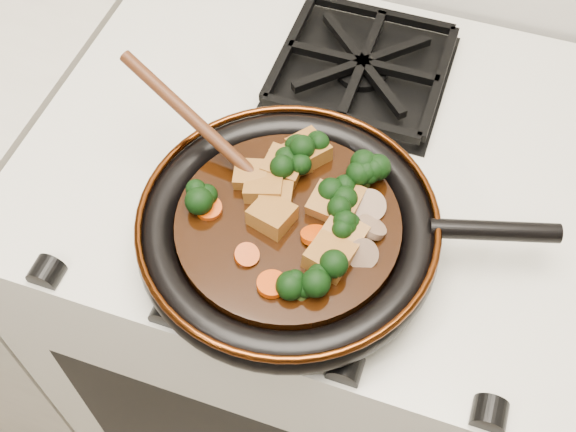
% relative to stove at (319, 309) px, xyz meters
% --- Properties ---
extents(stove, '(0.76, 0.60, 0.90)m').
position_rel_stove_xyz_m(stove, '(0.00, 0.00, 0.00)').
color(stove, beige).
rests_on(stove, ground).
extents(burner_grate_front, '(0.23, 0.23, 0.03)m').
position_rel_stove_xyz_m(burner_grate_front, '(0.00, -0.14, 0.46)').
color(burner_grate_front, black).
rests_on(burner_grate_front, stove).
extents(burner_grate_back, '(0.23, 0.23, 0.03)m').
position_rel_stove_xyz_m(burner_grate_back, '(0.00, 0.14, 0.46)').
color(burner_grate_back, black).
rests_on(burner_grate_back, stove).
extents(skillet, '(0.45, 0.34, 0.05)m').
position_rel_stove_xyz_m(skillet, '(-0.00, -0.16, 0.49)').
color(skillet, black).
rests_on(skillet, burner_grate_front).
extents(braising_sauce, '(0.25, 0.25, 0.02)m').
position_rel_stove_xyz_m(braising_sauce, '(-0.00, -0.16, 0.50)').
color(braising_sauce, black).
rests_on(braising_sauce, skillet).
extents(tofu_cube_0, '(0.05, 0.05, 0.03)m').
position_rel_stove_xyz_m(tofu_cube_0, '(-0.02, -0.16, 0.52)').
color(tofu_cube_0, brown).
rests_on(tofu_cube_0, braising_sauce).
extents(tofu_cube_1, '(0.04, 0.04, 0.02)m').
position_rel_stove_xyz_m(tofu_cube_1, '(-0.03, -0.14, 0.52)').
color(tofu_cube_1, brown).
rests_on(tofu_cube_1, braising_sauce).
extents(tofu_cube_2, '(0.05, 0.05, 0.03)m').
position_rel_stove_xyz_m(tofu_cube_2, '(-0.04, -0.13, 0.52)').
color(tofu_cube_2, brown).
rests_on(tofu_cube_2, braising_sauce).
extents(tofu_cube_3, '(0.06, 0.05, 0.03)m').
position_rel_stove_xyz_m(tofu_cube_3, '(-0.03, -0.08, 0.52)').
color(tofu_cube_3, brown).
rests_on(tofu_cube_3, braising_sauce).
extents(tofu_cube_4, '(0.05, 0.04, 0.03)m').
position_rel_stove_xyz_m(tofu_cube_4, '(-0.03, -0.10, 0.52)').
color(tofu_cube_4, brown).
rests_on(tofu_cube_4, braising_sauce).
extents(tofu_cube_5, '(0.04, 0.04, 0.02)m').
position_rel_stove_xyz_m(tofu_cube_5, '(0.05, -0.12, 0.52)').
color(tofu_cube_5, brown).
rests_on(tofu_cube_5, braising_sauce).
extents(tofu_cube_6, '(0.06, 0.06, 0.03)m').
position_rel_stove_xyz_m(tofu_cube_6, '(-0.01, -0.06, 0.52)').
color(tofu_cube_6, brown).
rests_on(tofu_cube_6, braising_sauce).
extents(tofu_cube_7, '(0.05, 0.04, 0.02)m').
position_rel_stove_xyz_m(tofu_cube_7, '(-0.06, -0.12, 0.52)').
color(tofu_cube_7, brown).
rests_on(tofu_cube_7, braising_sauce).
extents(tofu_cube_8, '(0.05, 0.05, 0.03)m').
position_rel_stove_xyz_m(tofu_cube_8, '(0.03, -0.13, 0.52)').
color(tofu_cube_8, brown).
rests_on(tofu_cube_8, braising_sauce).
extents(tofu_cube_9, '(0.05, 0.05, 0.03)m').
position_rel_stove_xyz_m(tofu_cube_9, '(0.06, -0.16, 0.52)').
color(tofu_cube_9, brown).
rests_on(tofu_cube_9, braising_sauce).
extents(tofu_cube_10, '(0.05, 0.05, 0.03)m').
position_rel_stove_xyz_m(tofu_cube_10, '(0.05, -0.19, 0.52)').
color(tofu_cube_10, brown).
rests_on(tofu_cube_10, braising_sauce).
extents(broccoli_floret_0, '(0.08, 0.07, 0.07)m').
position_rel_stove_xyz_m(broccoli_floret_0, '(0.04, -0.11, 0.52)').
color(broccoli_floret_0, black).
rests_on(broccoli_floret_0, braising_sauce).
extents(broccoli_floret_1, '(0.08, 0.08, 0.06)m').
position_rel_stove_xyz_m(broccoli_floret_1, '(0.06, -0.15, 0.52)').
color(broccoli_floret_1, black).
rests_on(broccoli_floret_1, braising_sauce).
extents(broccoli_floret_2, '(0.08, 0.09, 0.06)m').
position_rel_stove_xyz_m(broccoli_floret_2, '(0.05, -0.22, 0.52)').
color(broccoli_floret_2, black).
rests_on(broccoli_floret_2, braising_sauce).
extents(broccoli_floret_3, '(0.08, 0.07, 0.07)m').
position_rel_stove_xyz_m(broccoli_floret_3, '(-0.02, -0.10, 0.52)').
color(broccoli_floret_3, black).
rests_on(broccoli_floret_3, braising_sauce).
extents(broccoli_floret_4, '(0.07, 0.08, 0.07)m').
position_rel_stove_xyz_m(broccoli_floret_4, '(0.06, -0.09, 0.52)').
color(broccoli_floret_4, black).
rests_on(broccoli_floret_4, braising_sauce).
extents(broccoli_floret_5, '(0.09, 0.09, 0.06)m').
position_rel_stove_xyz_m(broccoli_floret_5, '(0.04, -0.24, 0.52)').
color(broccoli_floret_5, black).
rests_on(broccoli_floret_5, braising_sauce).
extents(broccoli_floret_6, '(0.07, 0.08, 0.07)m').
position_rel_stove_xyz_m(broccoli_floret_6, '(-0.01, -0.06, 0.52)').
color(broccoli_floret_6, black).
rests_on(broccoli_floret_6, braising_sauce).
extents(broccoli_floret_7, '(0.09, 0.08, 0.07)m').
position_rel_stove_xyz_m(broccoli_floret_7, '(-0.11, -0.16, 0.52)').
color(broccoli_floret_7, black).
rests_on(broccoli_floret_7, braising_sauce).
extents(carrot_coin_0, '(0.03, 0.03, 0.02)m').
position_rel_stove_xyz_m(carrot_coin_0, '(0.03, -0.17, 0.51)').
color(carrot_coin_0, '#BC3905').
rests_on(carrot_coin_0, braising_sauce).
extents(carrot_coin_1, '(0.03, 0.03, 0.02)m').
position_rel_stove_xyz_m(carrot_coin_1, '(-0.03, -0.22, 0.51)').
color(carrot_coin_1, '#BC3905').
rests_on(carrot_coin_1, braising_sauce).
extents(carrot_coin_2, '(0.03, 0.03, 0.02)m').
position_rel_stove_xyz_m(carrot_coin_2, '(0.04, -0.11, 0.51)').
color(carrot_coin_2, '#BC3905').
rests_on(carrot_coin_2, braising_sauce).
extents(carrot_coin_3, '(0.03, 0.03, 0.01)m').
position_rel_stove_xyz_m(carrot_coin_3, '(-0.09, -0.17, 0.51)').
color(carrot_coin_3, '#BC3905').
rests_on(carrot_coin_3, braising_sauce).
extents(carrot_coin_4, '(0.03, 0.03, 0.01)m').
position_rel_stove_xyz_m(carrot_coin_4, '(0.01, -0.24, 0.51)').
color(carrot_coin_4, '#BC3905').
rests_on(carrot_coin_4, braising_sauce).
extents(mushroom_slice_0, '(0.05, 0.05, 0.02)m').
position_rel_stove_xyz_m(mushroom_slice_0, '(0.07, -0.12, 0.52)').
color(mushroom_slice_0, '#7C5E47').
rests_on(mushroom_slice_0, braising_sauce).
extents(mushroom_slice_1, '(0.05, 0.05, 0.02)m').
position_rel_stove_xyz_m(mushroom_slice_1, '(0.08, -0.14, 0.52)').
color(mushroom_slice_1, '#7C5E47').
rests_on(mushroom_slice_1, braising_sauce).
extents(mushroom_slice_2, '(0.04, 0.04, 0.03)m').
position_rel_stove_xyz_m(mushroom_slice_2, '(0.08, -0.18, 0.52)').
color(mushroom_slice_2, '#7C5E47').
rests_on(mushroom_slice_2, braising_sauce).
extents(wooden_spoon, '(0.14, 0.07, 0.22)m').
position_rel_stove_xyz_m(wooden_spoon, '(-0.10, -0.11, 0.53)').
color(wooden_spoon, '#43200E').
rests_on(wooden_spoon, braising_sauce).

